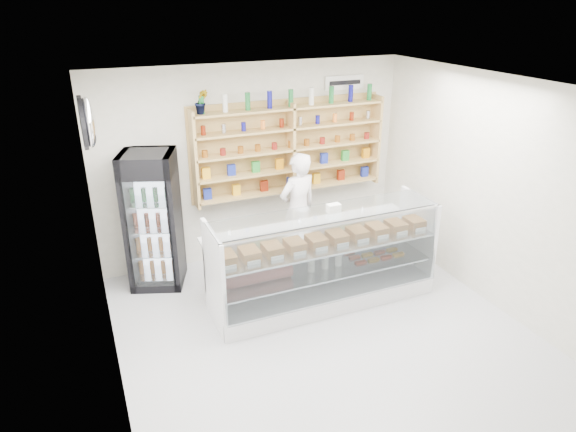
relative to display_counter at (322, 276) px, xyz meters
name	(u,v)px	position (x,y,z in m)	size (l,w,h in m)	color
room	(337,230)	(-0.30, -0.86, 1.06)	(5.00, 5.00, 5.00)	#AEAEB3
display_counter	(322,276)	(0.00, 0.00, 0.00)	(2.83, 0.85, 1.23)	white
shop_worker	(298,210)	(0.13, 1.06, 0.48)	(0.60, 0.40, 1.65)	white
drinks_cooler	(154,220)	(-1.83, 1.27, 0.57)	(0.84, 0.83, 1.83)	black
wall_shelving	(291,149)	(0.20, 1.48, 1.25)	(2.84, 0.28, 1.33)	tan
potted_plant	(201,102)	(-1.05, 1.48, 2.01)	(0.17, 0.14, 0.32)	#1E6626
security_mirror	(88,122)	(-2.47, 0.34, 2.11)	(0.15, 0.50, 0.50)	silver
wall_sign	(344,82)	(1.10, 1.61, 2.11)	(0.62, 0.03, 0.20)	white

